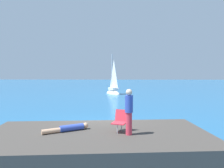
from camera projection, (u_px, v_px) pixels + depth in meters
The scene contains 8 objects.
ground_plane at pixel (99, 130), 11.02m from camera, with size 160.00×160.00×0.00m, color #236093.
shore_ledge at pixel (98, 144), 7.71m from camera, with size 8.15×4.01×0.82m, color #423D38.
boulder_seaward at pixel (100, 139), 9.52m from camera, with size 1.33×1.06×0.73m, color #3A3B3B.
boulder_inland at pixel (73, 137), 9.79m from camera, with size 0.87×0.69×0.48m, color #3E3C30.
sailboat_near at pixel (113, 92), 29.47m from camera, with size 2.59×3.36×6.18m.
person_sunbather at pixel (68, 128), 7.87m from camera, with size 1.59×1.01×0.25m.
person_standing at pixel (129, 111), 7.38m from camera, with size 0.28×0.28×1.62m.
beach_chair at pixel (120, 120), 7.82m from camera, with size 0.65×0.72×0.80m.
Camera 1 is at (0.98, -10.85, 3.01)m, focal length 33.71 mm.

